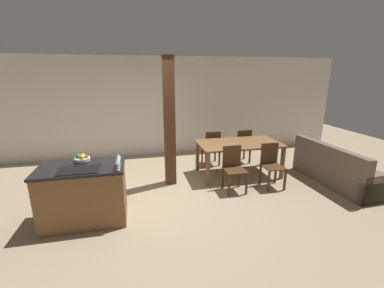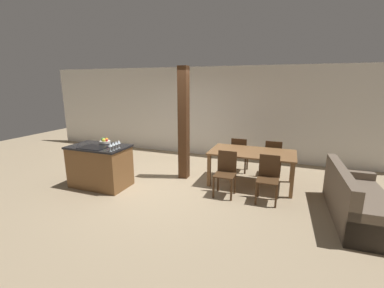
{
  "view_description": "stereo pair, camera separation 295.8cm",
  "coord_description": "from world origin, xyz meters",
  "views": [
    {
      "loc": [
        -0.45,
        -4.41,
        2.27
      ],
      "look_at": [
        0.6,
        0.2,
        0.95
      ],
      "focal_mm": 24.0,
      "sensor_mm": 36.0,
      "label": 1
    },
    {
      "loc": [
        2.49,
        -4.79,
        2.22
      ],
      "look_at": [
        0.6,
        0.2,
        0.95
      ],
      "focal_mm": 24.0,
      "sensor_mm": 36.0,
      "label": 2
    }
  ],
  "objects": [
    {
      "name": "wine_glass_near",
      "position": [
        -0.72,
        -0.82,
        1.04
      ],
      "size": [
        0.07,
        0.07,
        0.17
      ],
      "color": "silver",
      "rests_on": "kitchen_island"
    },
    {
      "name": "fruit_bowl",
      "position": [
        -1.29,
        -0.28,
        0.96
      ],
      "size": [
        0.24,
        0.24,
        0.12
      ],
      "color": "silver",
      "rests_on": "kitchen_island"
    },
    {
      "name": "kitchen_island",
      "position": [
        -1.28,
        -0.51,
        0.46
      ],
      "size": [
        1.27,
        0.76,
        0.92
      ],
      "color": "brown",
      "rests_on": "ground_plane"
    },
    {
      "name": "dining_chair_far_right",
      "position": [
        2.22,
        1.49,
        0.47
      ],
      "size": [
        0.4,
        0.4,
        0.89
      ],
      "rotation": [
        0.0,
        0.0,
        3.14
      ],
      "color": "#472D19",
      "rests_on": "ground_plane"
    },
    {
      "name": "wall_back",
      "position": [
        0.0,
        2.76,
        1.35
      ],
      "size": [
        11.2,
        0.08,
        2.7
      ],
      "color": "silver",
      "rests_on": "ground_plane"
    },
    {
      "name": "dining_chair_far_left",
      "position": [
        1.4,
        1.49,
        0.47
      ],
      "size": [
        0.4,
        0.4,
        0.89
      ],
      "rotation": [
        0.0,
        0.0,
        3.14
      ],
      "color": "#472D19",
      "rests_on": "ground_plane"
    },
    {
      "name": "dining_table",
      "position": [
        1.81,
        0.75,
        0.67
      ],
      "size": [
        1.83,
        1.02,
        0.76
      ],
      "color": "brown",
      "rests_on": "ground_plane"
    },
    {
      "name": "wine_glass_far",
      "position": [
        -0.72,
        -0.64,
        1.04
      ],
      "size": [
        0.07,
        0.07,
        0.17
      ],
      "color": "silver",
      "rests_on": "kitchen_island"
    },
    {
      "name": "wine_glass_middle",
      "position": [
        -0.72,
        -0.73,
        1.04
      ],
      "size": [
        0.07,
        0.07,
        0.17
      ],
      "color": "silver",
      "rests_on": "kitchen_island"
    },
    {
      "name": "dining_chair_near_left",
      "position": [
        1.4,
        0.01,
        0.47
      ],
      "size": [
        0.4,
        0.4,
        0.89
      ],
      "color": "#472D19",
      "rests_on": "ground_plane"
    },
    {
      "name": "dining_chair_near_right",
      "position": [
        2.22,
        0.01,
        0.47
      ],
      "size": [
        0.4,
        0.4,
        0.89
      ],
      "color": "#472D19",
      "rests_on": "ground_plane"
    },
    {
      "name": "timber_post",
      "position": [
        0.23,
        0.63,
        1.3
      ],
      "size": [
        0.21,
        0.21,
        2.59
      ],
      "color": "#4C2D19",
      "rests_on": "ground_plane"
    },
    {
      "name": "ground_plane",
      "position": [
        0.0,
        0.0,
        0.0
      ],
      "size": [
        16.0,
        16.0,
        0.0
      ],
      "primitive_type": "plane",
      "color": "#9E896B"
    },
    {
      "name": "wine_glass_end",
      "position": [
        -0.72,
        -0.55,
        1.04
      ],
      "size": [
        0.07,
        0.07,
        0.17
      ],
      "color": "silver",
      "rests_on": "kitchen_island"
    },
    {
      "name": "couch",
      "position": [
        3.68,
        -0.15,
        0.28
      ],
      "size": [
        0.92,
        1.98,
        0.85
      ],
      "rotation": [
        0.0,
        0.0,
        1.6
      ],
      "color": "brown",
      "rests_on": "ground_plane"
    }
  ]
}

